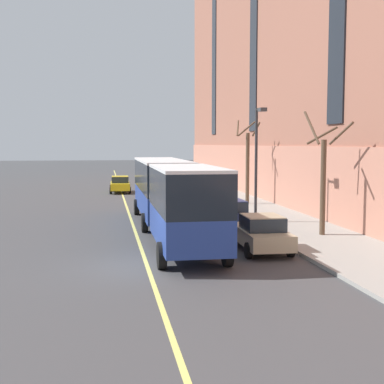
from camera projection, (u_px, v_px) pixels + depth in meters
The scene contains 11 objects.
ground_plane at pixel (140, 267), 19.82m from camera, with size 260.00×260.00×0.00m, color #424244.
sidewalk at pixel (333, 243), 24.19m from camera, with size 4.72×160.00×0.15m, color #9E9B93.
city_bus at pixel (169, 192), 27.03m from camera, with size 2.78×18.36×3.65m.
parked_car_champagne_0 at pixel (183, 188), 46.12m from camera, with size 2.05×4.24×1.56m.
parked_car_navy_1 at pixel (228, 214), 28.72m from camera, with size 2.05×4.42×1.56m.
parked_car_champagne_3 at pixel (261, 233), 22.61m from camera, with size 2.04×4.35×1.56m.
taxi_cab at pixel (120, 184), 49.78m from camera, with size 1.99×4.33×1.56m.
street_tree_mid_block at pixel (324, 176), 25.76m from camera, with size 1.97×1.93×5.97m.
street_tree_far_uptown at pixel (247, 162), 39.37m from camera, with size 1.77×1.59×6.16m.
street_lamp at pixel (257, 152), 29.71m from camera, with size 0.36×1.48×6.38m.
lane_centerline at pixel (142, 251), 22.82m from camera, with size 0.16×140.00×0.01m, color #E0D66B.
Camera 1 is at (-1.23, -19.55, 4.55)m, focal length 50.00 mm.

